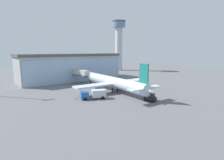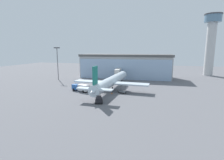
# 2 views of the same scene
# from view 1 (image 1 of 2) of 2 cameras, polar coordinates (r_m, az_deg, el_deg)

# --- Properties ---
(ground) EXTENTS (240.00, 240.00, 0.00)m
(ground) POSITION_cam_1_polar(r_m,az_deg,el_deg) (56.67, 2.89, -4.86)
(ground) COLOR slate
(terminal_building) EXTENTS (49.87, 16.74, 12.73)m
(terminal_building) POSITION_cam_1_polar(r_m,az_deg,el_deg) (87.96, -13.04, 4.24)
(terminal_building) COLOR #A3A3A3
(terminal_building) RESTS_ON ground
(jet_bridge) EXTENTS (3.64, 12.13, 5.98)m
(jet_bridge) POSITION_cam_1_polar(r_m,az_deg,el_deg) (77.69, -10.81, 2.34)
(jet_bridge) COLOR beige
(jet_bridge) RESTS_ON ground
(control_tower) EXTENTS (9.46, 9.46, 35.19)m
(control_tower) POSITION_cam_1_polar(r_m,az_deg,el_deg) (129.22, 2.25, 12.59)
(control_tower) COLOR silver
(control_tower) RESTS_ON ground
(airplane) EXTENTS (28.67, 39.25, 10.60)m
(airplane) POSITION_cam_1_polar(r_m,az_deg,el_deg) (61.35, -0.17, -0.57)
(airplane) COLOR silver
(airplane) RESTS_ON ground
(catering_truck) EXTENTS (7.60, 4.70, 2.65)m
(catering_truck) POSITION_cam_1_polar(r_m,az_deg,el_deg) (51.86, -5.82, -4.58)
(catering_truck) COLOR #2659A5
(catering_truck) RESTS_ON ground
(baggage_cart) EXTENTS (3.22, 2.80, 1.50)m
(baggage_cart) POSITION_cam_1_polar(r_m,az_deg,el_deg) (62.24, 5.66, -3.11)
(baggage_cart) COLOR slate
(baggage_cart) RESTS_ON ground
(pushback_tug) EXTENTS (3.05, 3.62, 2.30)m
(pushback_tug) POSITION_cam_1_polar(r_m,az_deg,el_deg) (50.35, 12.48, -5.77)
(pushback_tug) COLOR black
(pushback_tug) RESTS_ON ground
(safety_cone_nose) EXTENTS (0.36, 0.36, 0.55)m
(safety_cone_nose) POSITION_cam_1_polar(r_m,az_deg,el_deg) (58.67, 4.68, -4.10)
(safety_cone_nose) COLOR orange
(safety_cone_nose) RESTS_ON ground
(safety_cone_wingtip) EXTENTS (0.36, 0.36, 0.55)m
(safety_cone_wingtip) POSITION_cam_1_polar(r_m,az_deg,el_deg) (51.91, -11.72, -6.08)
(safety_cone_wingtip) COLOR orange
(safety_cone_wingtip) RESTS_ON ground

